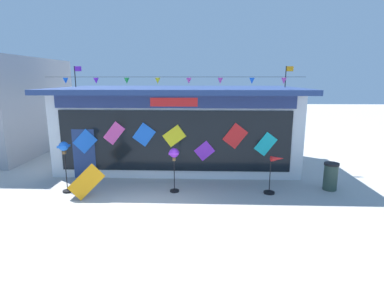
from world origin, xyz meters
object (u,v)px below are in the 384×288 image
at_px(kite_shop_building, 179,125).
at_px(display_kite_on_ground, 86,182).
at_px(trash_bin, 331,176).
at_px(wind_spinner_left, 174,158).
at_px(wind_spinner_center_left, 274,171).
at_px(wind_spinner_far_left, 64,153).

height_order(kite_shop_building, display_kite_on_ground, kite_shop_building).
bearing_deg(trash_bin, wind_spinner_left, -175.64).
bearing_deg(wind_spinner_center_left, wind_spinner_far_left, -178.93).
distance_m(wind_spinner_far_left, trash_bin, 9.48).
bearing_deg(kite_shop_building, display_kite_on_ground, -120.97).
bearing_deg(wind_spinner_center_left, wind_spinner_left, 179.40).
height_order(kite_shop_building, wind_spinner_left, kite_shop_building).
height_order(wind_spinner_center_left, trash_bin, wind_spinner_center_left).
bearing_deg(wind_spinner_far_left, wind_spinner_left, 2.59).
relative_size(kite_shop_building, trash_bin, 10.45).
bearing_deg(display_kite_on_ground, trash_bin, 8.04).
height_order(kite_shop_building, wind_spinner_center_left, kite_shop_building).
bearing_deg(kite_shop_building, wind_spinner_left, -88.19).
relative_size(wind_spinner_center_left, trash_bin, 1.36).
bearing_deg(wind_spinner_center_left, trash_bin, 12.27).
distance_m(wind_spinner_far_left, wind_spinner_center_left, 7.30).
bearing_deg(wind_spinner_far_left, kite_shop_building, 47.12).
distance_m(kite_shop_building, trash_bin, 6.77).
distance_m(trash_bin, display_kite_on_ground, 8.55).
relative_size(kite_shop_building, wind_spinner_center_left, 7.69).
bearing_deg(kite_shop_building, trash_bin, -30.44).
xyz_separation_m(kite_shop_building, wind_spinner_center_left, (3.60, -3.83, -0.98)).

